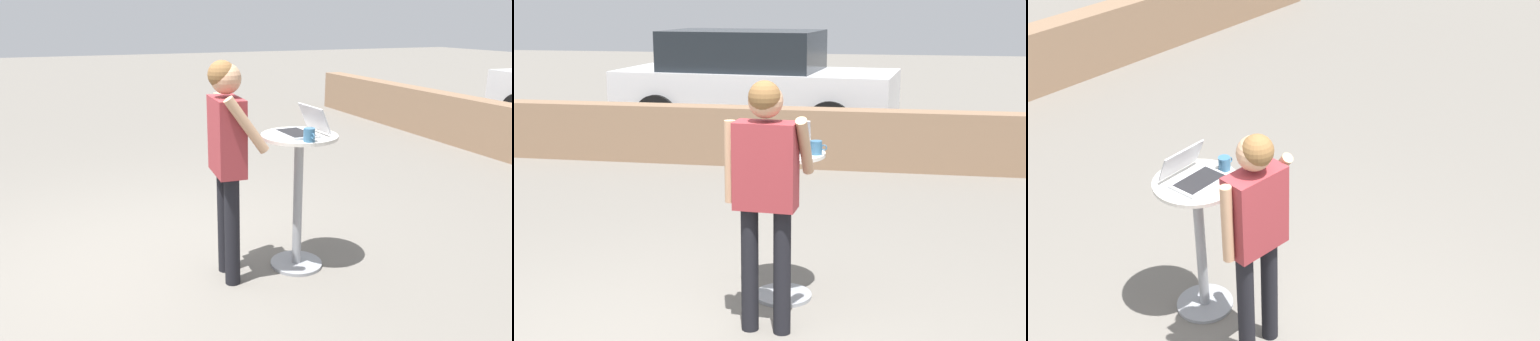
% 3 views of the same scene
% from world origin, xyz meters
% --- Properties ---
extents(pavement_kerb, '(12.30, 0.35, 0.74)m').
position_xyz_m(pavement_kerb, '(0.00, 5.25, 0.37)').
color(pavement_kerb, '#84664C').
rests_on(pavement_kerb, ground_plane).
extents(cafe_table, '(0.57, 0.57, 1.05)m').
position_xyz_m(cafe_table, '(0.36, 1.14, 0.64)').
color(cafe_table, gray).
rests_on(cafe_table, ground_plane).
extents(laptop, '(0.36, 0.33, 0.21)m').
position_xyz_m(laptop, '(0.36, 1.16, 1.10)').
color(laptop, '#B7BABF').
rests_on(laptop, cafe_table).
extents(coffee_mug, '(0.11, 0.08, 0.09)m').
position_xyz_m(coffee_mug, '(0.58, 1.10, 1.10)').
color(coffee_mug, '#336084').
rests_on(coffee_mug, cafe_table).
extents(standing_person, '(0.53, 0.34, 1.60)m').
position_xyz_m(standing_person, '(0.33, 0.59, 1.00)').
color(standing_person, black).
rests_on(standing_person, ground_plane).
extents(parked_car_near_street, '(4.39, 2.13, 1.61)m').
position_xyz_m(parked_car_near_street, '(-1.10, 7.33, 0.82)').
color(parked_car_near_street, silver).
rests_on(parked_car_near_street, ground_plane).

